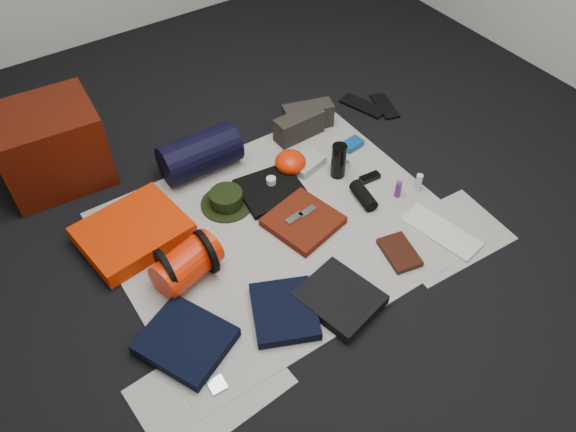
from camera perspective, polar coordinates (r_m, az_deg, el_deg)
floor at (r=2.82m, az=-0.75°, el=-1.35°), size 4.50×4.50×0.02m
newspaper_mat at (r=2.81m, az=-0.75°, el=-1.17°), size 1.60×1.30×0.01m
newspaper_sheet_front_left at (r=2.35m, az=-7.91°, el=-16.80°), size 0.61×0.44×0.00m
newspaper_sheet_front_right at (r=2.88m, az=15.76°, el=-1.90°), size 0.60×0.43×0.00m
red_cabinet at (r=3.18m, az=-22.95°, el=6.53°), size 0.54×0.46×0.43m
sleeping_pad at (r=2.82m, az=-15.46°, el=-1.61°), size 0.53×0.46×0.09m
stuff_sack at (r=2.58m, az=-10.23°, el=-4.80°), size 0.34×0.25×0.18m
sack_strap_left at (r=2.55m, az=-12.28°, el=-5.50°), size 0.02×0.22×0.22m
sack_strap_right at (r=2.59m, az=-8.32°, el=-3.60°), size 0.03×0.22×0.22m
navy_duffel at (r=3.07m, az=-8.93°, el=6.27°), size 0.43×0.23×0.22m
boonie_brim at (r=2.93m, az=-6.22°, el=1.26°), size 0.29×0.29×0.01m
boonie_crown at (r=2.90m, az=-6.28°, el=1.83°), size 0.17×0.17×0.08m
hiking_boot_left at (r=3.28m, az=1.13°, el=9.15°), size 0.30×0.12×0.15m
hiking_boot_right at (r=3.36m, az=2.05°, el=10.13°), size 0.31×0.19×0.15m
flip_flop_left at (r=3.58m, az=7.62°, el=11.02°), size 0.19×0.31×0.02m
flip_flop_right at (r=3.60m, az=9.78°, el=10.94°), size 0.17×0.27×0.01m
trousers_navy_a at (r=2.43m, az=-10.35°, el=-12.34°), size 0.43×0.45×0.05m
trousers_navy_b at (r=2.47m, az=-0.37°, el=-9.65°), size 0.38×0.39×0.05m
trousers_charcoal at (r=2.52m, az=5.26°, el=-8.32°), size 0.36×0.39×0.05m
black_tshirt at (r=2.96m, az=-1.72°, el=2.65°), size 0.36×0.34×0.03m
red_shirt at (r=2.80m, az=1.54°, el=-0.52°), size 0.38×0.38×0.04m
orange_stuff_sack at (r=3.06m, az=0.25°, el=5.50°), size 0.21×0.21×0.11m
first_aid_pouch at (r=3.11m, az=1.81°, el=5.42°), size 0.22×0.18×0.05m
water_bottle at (r=3.02m, az=5.16°, el=5.62°), size 0.09×0.09×0.20m
speaker at (r=2.93m, az=7.68°, el=2.07°), size 0.10×0.19×0.07m
compact_camera at (r=3.10m, az=5.27°, el=5.03°), size 0.11×0.08×0.04m
cyan_case at (r=3.26m, az=6.54°, el=7.25°), size 0.13×0.09×0.04m
toiletry_purple at (r=2.98m, az=11.14°, el=2.68°), size 0.03×0.03×0.09m
toiletry_clear at (r=3.03m, az=13.12°, el=3.34°), size 0.04×0.04×0.10m
paperback_book at (r=2.73m, az=11.26°, el=-3.65°), size 0.18×0.24×0.03m
map_booklet at (r=2.86m, az=16.66°, el=-2.40°), size 0.19×0.25×0.01m
map_printout at (r=2.91m, az=13.71°, el=-0.46°), size 0.19×0.22×0.01m
sunglasses at (r=3.07m, az=8.31°, el=3.89°), size 0.12×0.06×0.03m
key_cluster at (r=2.34m, az=-7.20°, el=-16.66°), size 0.07×0.07×0.01m
tape_roll at (r=2.97m, az=-1.73°, el=3.60°), size 0.05×0.05×0.04m
energy_bar_a at (r=2.78m, az=0.64°, el=-0.22°), size 0.10×0.05×0.01m
energy_bar_b at (r=2.81m, az=1.98°, el=0.45°), size 0.10×0.05×0.01m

